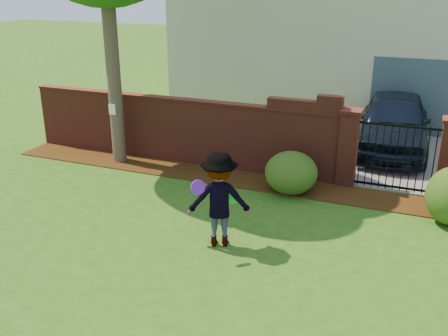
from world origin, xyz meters
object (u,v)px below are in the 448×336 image
at_px(car, 393,125).
at_px(frisbee_green, 233,197).
at_px(frisbee_purple, 198,187).
at_px(man, 219,200).

xyz_separation_m(car, frisbee_green, (-2.29, -6.71, 0.16)).
xyz_separation_m(frisbee_purple, frisbee_green, (0.45, 0.53, -0.34)).
bearing_deg(frisbee_purple, man, 65.84).
bearing_deg(frisbee_green, car, 71.14).
distance_m(frisbee_purple, frisbee_green, 0.78).
bearing_deg(car, man, -112.87).
relative_size(man, frisbee_purple, 6.71).
distance_m(car, frisbee_green, 7.10).
distance_m(car, man, 7.25).
xyz_separation_m(man, frisbee_purple, (-0.21, -0.46, 0.41)).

